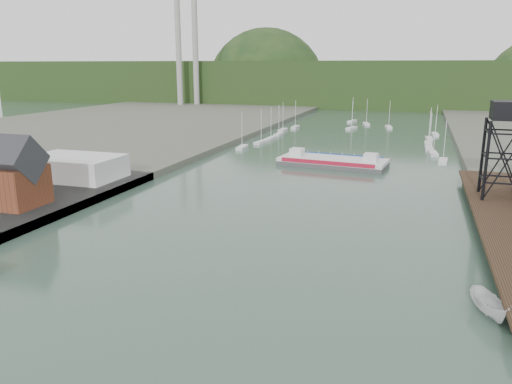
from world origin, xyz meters
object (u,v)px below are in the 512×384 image
Objects in this scene: lift_tower at (509,117)px; motorboat at (490,306)px; chain_ferry at (333,161)px; harbor_building at (4,178)px.

motorboat is at bearing -98.30° from lift_tower.
chain_ferry is at bearing 88.90° from motorboat.
motorboat is (71.00, -13.16, -4.93)m from harbor_building.
lift_tower is 0.60× the size of chain_ferry.
harbor_building is 72.37m from motorboat.
harbor_building is 0.46× the size of chain_ferry.
harbor_building reaches higher than chain_ferry.
lift_tower is at bearing 19.98° from harbor_building.
harbor_building reaches higher than motorboat.
motorboat is (-6.00, -41.16, -14.49)m from lift_tower.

